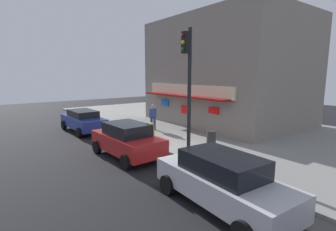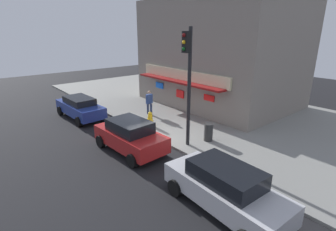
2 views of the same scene
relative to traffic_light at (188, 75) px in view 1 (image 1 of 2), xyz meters
The scene contains 10 objects.
ground_plane 4.17m from the traffic_light, 157.39° to the right, with size 55.88×55.88×0.00m, color black.
sidewalk 7.22m from the traffic_light, 104.67° to the left, with size 37.25×13.25×0.13m, color gray.
corner_building 9.06m from the traffic_light, 119.63° to the left, with size 11.12×8.96×7.84m.
traffic_light is the anchor object (origin of this frame).
fire_hydrant 4.75m from the traffic_light, behind, with size 0.53×0.29×0.91m.
trash_can 3.48m from the traffic_light, 75.69° to the left, with size 0.47×0.47×0.95m, color #2D2D2D.
pedestrian 6.18m from the traffic_light, 163.99° to the left, with size 0.54×0.57×1.70m.
parked_car_red 4.12m from the traffic_light, 121.40° to the right, with size 4.08×2.19×1.61m.
parked_car_silver 5.73m from the traffic_light, 28.86° to the right, with size 4.48×2.11×1.60m.
parked_car_blue 8.92m from the traffic_light, 163.85° to the right, with size 4.48×2.03×1.46m.
Camera 1 is at (10.48, -7.07, 3.86)m, focal length 27.07 mm.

